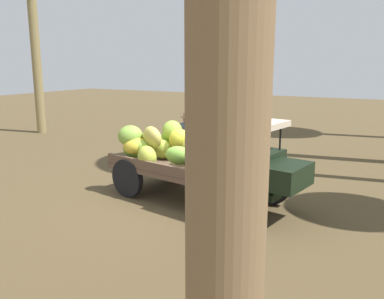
% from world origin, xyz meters
% --- Properties ---
extents(ground_plane, '(60.00, 60.00, 0.00)m').
position_xyz_m(ground_plane, '(0.00, 0.00, 0.00)').
color(ground_plane, brown).
extents(truck, '(4.62, 2.37, 1.88)m').
position_xyz_m(truck, '(0.37, 0.03, 0.96)').
color(truck, black).
rests_on(truck, ground).
extents(farmer, '(0.53, 0.47, 1.72)m').
position_xyz_m(farmer, '(-0.91, 1.74, 0.98)').
color(farmer, '#B1B3A1').
rests_on(farmer, ground).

